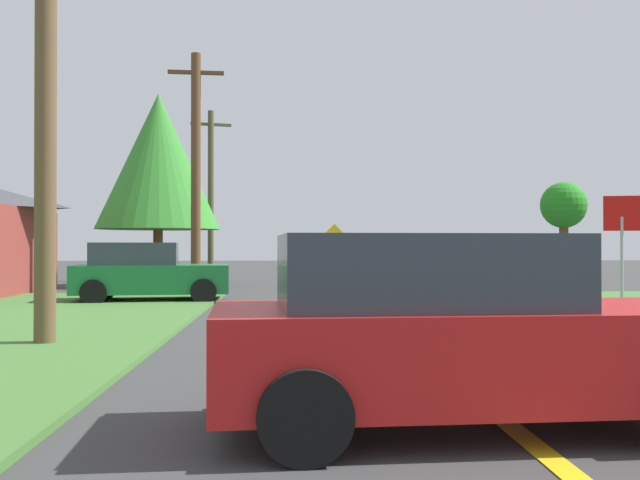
{
  "coord_description": "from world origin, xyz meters",
  "views": [
    {
      "loc": [
        -1.88,
        -16.67,
        1.52
      ],
      "look_at": [
        -0.91,
        4.64,
        1.71
      ],
      "focal_mm": 40.6,
      "sensor_mm": 36.0,
      "label": 1
    }
  ],
  "objects": [
    {
      "name": "utility_pole_mid",
      "position": [
        -4.84,
        6.87,
        4.0
      ],
      "size": [
        1.8,
        0.32,
        7.78
      ],
      "color": "brown",
      "rests_on": "ground"
    },
    {
      "name": "pine_tree_center",
      "position": [
        12.85,
        21.15,
        3.62
      ],
      "size": [
        2.45,
        2.45,
        4.95
      ],
      "color": "brown",
      "rests_on": "ground"
    },
    {
      "name": "lane_stripe_center",
      "position": [
        0.0,
        -8.0,
        0.01
      ],
      "size": [
        0.2,
        14.0,
        0.01
      ],
      "primitive_type": "cube",
      "color": "yellow",
      "rests_on": "ground"
    },
    {
      "name": "utility_pole_far",
      "position": [
        -5.25,
        15.36,
        3.9
      ],
      "size": [
        1.77,
        0.58,
        7.5
      ],
      "color": "brown",
      "rests_on": "ground"
    },
    {
      "name": "ground_plane",
      "position": [
        0.0,
        0.0,
        0.0
      ],
      "size": [
        120.0,
        120.0,
        0.0
      ],
      "primitive_type": "plane",
      "color": "#3B3B3B"
    },
    {
      "name": "direction_sign",
      "position": [
        -0.32,
        7.19,
        1.4
      ],
      "size": [
        0.91,
        0.08,
        2.26
      ],
      "color": "slate",
      "rests_on": "ground"
    },
    {
      "name": "utility_pole_near",
      "position": [
        -5.52,
        -5.62,
        4.1
      ],
      "size": [
        1.79,
        0.46,
        7.99
      ],
      "color": "brown",
      "rests_on": "ground"
    },
    {
      "name": "stop_sign",
      "position": [
        5.36,
        -1.36,
        1.84
      ],
      "size": [
        0.74,
        0.22,
        2.62
      ],
      "rotation": [
        0.0,
        0.0,
        2.9
      ],
      "color": "#9EA0A8",
      "rests_on": "ground"
    },
    {
      "name": "oak_tree_left",
      "position": [
        -6.87,
        11.5,
        4.8
      ],
      "size": [
        4.78,
        4.78,
        7.44
      ],
      "color": "brown",
      "rests_on": "ground"
    },
    {
      "name": "car_behind_on_main_road",
      "position": [
        -0.48,
        -10.69,
        0.8
      ],
      "size": [
        4.33,
        2.17,
        1.62
      ],
      "rotation": [
        0.0,
        0.0,
        0.06
      ],
      "color": "red",
      "rests_on": "ground"
    },
    {
      "name": "parked_car_near_building",
      "position": [
        -5.66,
        3.08,
        0.8
      ],
      "size": [
        4.26,
        2.41,
        1.62
      ],
      "rotation": [
        0.0,
        0.0,
        0.11
      ],
      "color": "#196B33",
      "rests_on": "ground"
    }
  ]
}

